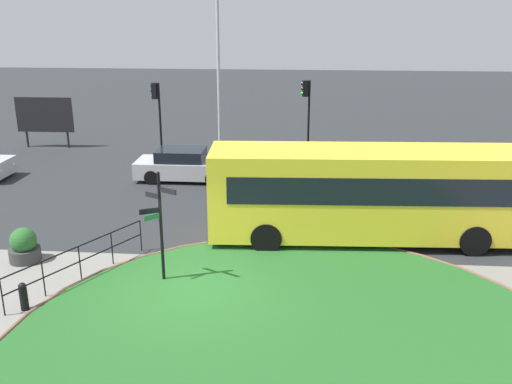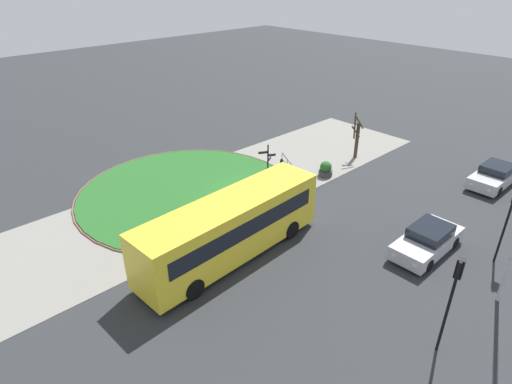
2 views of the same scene
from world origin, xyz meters
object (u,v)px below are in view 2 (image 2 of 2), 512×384
at_px(bollard_foreground, 281,164).
at_px(car_far_lane, 427,240).
at_px(car_near_lane, 495,176).
at_px(planter_near_signpost, 326,170).
at_px(traffic_light_far, 512,209).
at_px(street_tree_bare, 357,137).
at_px(traffic_light_near, 454,286).
at_px(bus_yellow, 231,227).
at_px(signpost_directional, 268,165).

relative_size(bollard_foreground, car_far_lane, 0.18).
xyz_separation_m(bollard_foreground, car_near_lane, (-8.53, 11.38, 0.26)).
relative_size(bollard_foreground, planter_near_signpost, 0.72).
xyz_separation_m(traffic_light_far, street_tree_bare, (-5.47, -12.39, -1.28)).
bearing_deg(traffic_light_far, traffic_light_near, -164.71).
xyz_separation_m(car_far_lane, planter_near_signpost, (-3.19, -9.12, -0.18)).
bearing_deg(traffic_light_near, street_tree_bare, 33.30).
bearing_deg(bus_yellow, bollard_foreground, 27.76).
relative_size(signpost_directional, car_near_lane, 0.74).
distance_m(bollard_foreground, car_near_lane, 14.23).
bearing_deg(bus_yellow, car_far_lane, -43.93).
xyz_separation_m(planter_near_signpost, street_tree_bare, (-4.14, -0.50, 1.18)).
bearing_deg(street_tree_bare, car_far_lane, 52.68).
relative_size(car_near_lane, street_tree_bare, 1.28).
distance_m(bus_yellow, planter_near_signpost, 11.04).
bearing_deg(car_near_lane, bus_yellow, -17.88).
xyz_separation_m(car_far_lane, traffic_light_near, (5.51, 3.41, 2.36)).
bearing_deg(traffic_light_far, car_near_lane, 32.32).
xyz_separation_m(car_near_lane, traffic_light_far, (8.48, 3.41, 2.29)).
relative_size(car_near_lane, traffic_light_far, 1.10).
bearing_deg(bollard_foreground, planter_near_signpost, 115.53).
relative_size(car_far_lane, traffic_light_far, 1.10).
bearing_deg(car_near_lane, signpost_directional, -38.58).
height_order(traffic_light_near, street_tree_bare, traffic_light_near).
bearing_deg(car_near_lane, traffic_light_near, 14.82).
height_order(signpost_directional, planter_near_signpost, signpost_directional).
bearing_deg(car_far_lane, bollard_foreground, -98.58).
height_order(car_near_lane, traffic_light_far, traffic_light_far).
height_order(car_near_lane, planter_near_signpost, car_near_lane).
height_order(bus_yellow, traffic_light_near, traffic_light_near).
height_order(planter_near_signpost, street_tree_bare, street_tree_bare).
bearing_deg(planter_near_signpost, bollard_foreground, -64.47).
distance_m(bus_yellow, traffic_light_near, 10.25).
xyz_separation_m(car_far_lane, street_tree_bare, (-7.33, -9.61, 1.00)).
relative_size(traffic_light_near, traffic_light_far, 1.03).
relative_size(signpost_directional, traffic_light_near, 0.80).
distance_m(signpost_directional, car_far_lane, 10.34).
bearing_deg(traffic_light_near, car_near_lane, 2.21).
distance_m(car_near_lane, traffic_light_near, 16.53).
bearing_deg(planter_near_signpost, signpost_directional, -12.96).
relative_size(traffic_light_near, street_tree_bare, 1.19).
xyz_separation_m(bollard_foreground, planter_near_signpost, (-1.38, 2.90, 0.09)).
relative_size(signpost_directional, planter_near_signpost, 3.01).
relative_size(bus_yellow, traffic_light_far, 2.59).
height_order(traffic_light_far, planter_near_signpost, traffic_light_far).
bearing_deg(traffic_light_far, planter_near_signpost, 94.01).
distance_m(bollard_foreground, traffic_light_near, 17.27).
bearing_deg(car_near_lane, traffic_light_far, 22.43).
height_order(signpost_directional, bollard_foreground, signpost_directional).
height_order(bus_yellow, traffic_light_far, traffic_light_far).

